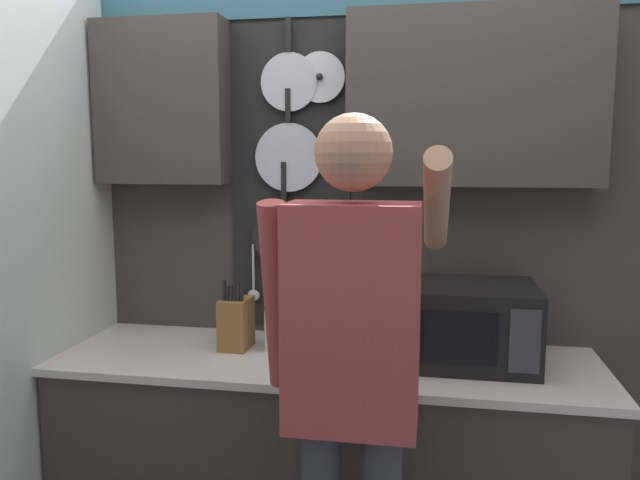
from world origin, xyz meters
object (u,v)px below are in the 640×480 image
(knife_block, at_px, (236,322))
(person, at_px, (352,361))
(microwave, at_px, (472,324))
(utensil_crock, at_px, (277,328))

(knife_block, distance_m, person, 0.81)
(microwave, distance_m, utensil_crock, 0.75)
(utensil_crock, xyz_separation_m, person, (0.38, -0.59, 0.08))
(person, bearing_deg, microwave, 57.67)
(knife_block, height_order, person, person)
(knife_block, xyz_separation_m, person, (0.55, -0.59, 0.07))
(person, bearing_deg, knife_block, 132.86)
(microwave, xyz_separation_m, knife_block, (-0.92, 0.00, -0.04))
(microwave, bearing_deg, knife_block, 179.97)
(knife_block, bearing_deg, person, -47.14)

